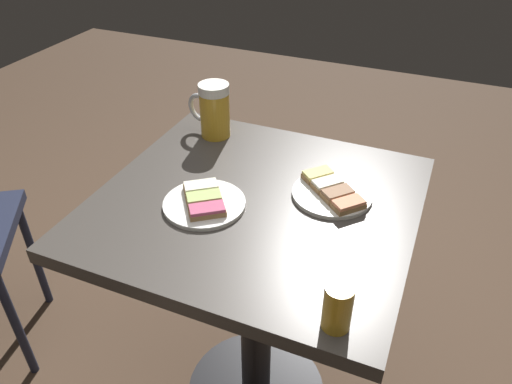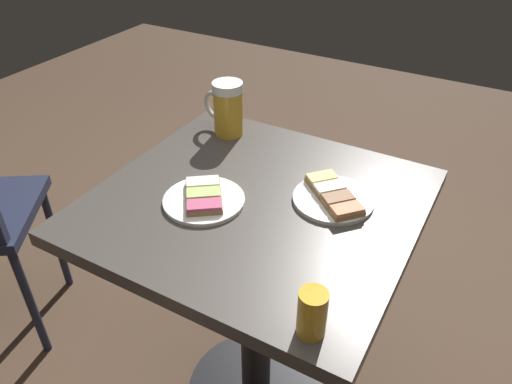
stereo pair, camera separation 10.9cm
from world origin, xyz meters
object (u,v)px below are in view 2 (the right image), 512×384
beer_mug (227,108)px  beer_glass_small (312,313)px  plate_near (334,197)px  plate_far (204,198)px

beer_mug → beer_glass_small: 0.74m
plate_near → beer_glass_small: beer_glass_small is taller
plate_near → beer_glass_small: 0.39m
beer_glass_small → plate_near: bearing=106.4°
beer_mug → plate_far: bearing=-67.2°
beer_mug → beer_glass_small: beer_mug is taller
plate_far → beer_mug: 0.35m
plate_near → beer_mug: 0.43m
plate_far → beer_glass_small: 0.43m
plate_far → beer_glass_small: beer_glass_small is taller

